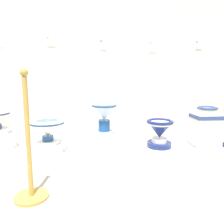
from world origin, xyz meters
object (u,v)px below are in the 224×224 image
object	(u,v)px
plinth_block_broad_patterned	(104,143)
antique_toilet_broad_patterned	(104,113)
antique_toilet_tall_cobalt	(160,131)
plinth_block_tall_cobalt	(159,148)
plinth_block_rightmost	(48,149)
plinth_block_central_ornate	(205,143)
stanchion_post_near_left	(30,164)
info_placard_fifth	(199,45)
antique_toilet_central_ornate	(206,123)
info_placard_second	(51,41)
info_placard_third	(103,44)
info_placard_fourth	(153,46)
antique_toilet_rightmost	(47,127)

from	to	relation	value
plinth_block_broad_patterned	antique_toilet_broad_patterned	xyz separation A→B (m)	(-0.00, 0.00, 0.38)
antique_toilet_tall_cobalt	plinth_block_tall_cobalt	bearing A→B (deg)	45.00
plinth_block_rightmost	plinth_block_central_ornate	size ratio (longest dim) A/B	1.14
plinth_block_tall_cobalt	plinth_block_central_ornate	world-z (taller)	plinth_block_central_ornate
plinth_block_central_ornate	stanchion_post_near_left	distance (m)	2.22
antique_toilet_tall_cobalt	plinth_block_broad_patterned	bearing A→B (deg)	176.44
plinth_block_rightmost	info_placard_fifth	world-z (taller)	info_placard_fifth
antique_toilet_central_ornate	info_placard_second	distance (m)	2.35
plinth_block_broad_patterned	info_placard_second	bearing A→B (deg)	147.85
antique_toilet_broad_patterned	stanchion_post_near_left	bearing A→B (deg)	-126.19
antique_toilet_central_ornate	plinth_block_tall_cobalt	bearing A→B (deg)	-172.17
info_placard_third	info_placard_fourth	distance (m)	0.70
antique_toilet_central_ornate	info_placard_fourth	size ratio (longest dim) A/B	2.78
antique_toilet_rightmost	stanchion_post_near_left	size ratio (longest dim) A/B	0.39
antique_toilet_tall_cobalt	info_placard_fourth	bearing A→B (deg)	87.63
info_placard_fifth	stanchion_post_near_left	world-z (taller)	info_placard_fifth
plinth_block_central_ornate	info_placard_second	distance (m)	2.48
plinth_block_tall_cobalt	plinth_block_broad_patterned	bearing A→B (deg)	176.44
antique_toilet_central_ornate	info_placard_third	size ratio (longest dim) A/B	3.10
plinth_block_broad_patterned	plinth_block_rightmost	bearing A→B (deg)	-175.20
plinth_block_broad_patterned	info_placard_fifth	xyz separation A→B (m)	(1.38, 0.43, 1.28)
info_placard_second	stanchion_post_near_left	distance (m)	1.78
plinth_block_central_ornate	antique_toilet_central_ornate	size ratio (longest dim) A/B	0.71
antique_toilet_broad_patterned	plinth_block_central_ornate	world-z (taller)	antique_toilet_broad_patterned
info_placard_second	info_placard_third	bearing A→B (deg)	-0.00
plinth_block_central_ornate	antique_toilet_broad_patterned	bearing A→B (deg)	-178.00
plinth_block_central_ornate	info_placard_fifth	bearing A→B (deg)	86.51
antique_toilet_rightmost	info_placard_second	xyz separation A→B (m)	(-0.01, 0.49, 1.08)
plinth_block_tall_cobalt	antique_toilet_tall_cobalt	bearing A→B (deg)	-135.00
plinth_block_rightmost	antique_toilet_broad_patterned	world-z (taller)	antique_toilet_broad_patterned
antique_toilet_broad_patterned	antique_toilet_tall_cobalt	bearing A→B (deg)	-3.56
plinth_block_tall_cobalt	stanchion_post_near_left	distance (m)	1.60
plinth_block_central_ornate	antique_toilet_tall_cobalt	bearing A→B (deg)	-172.17
plinth_block_tall_cobalt	info_placard_fifth	bearing A→B (deg)	34.90
antique_toilet_tall_cobalt	info_placard_second	bearing A→B (deg)	161.01
plinth_block_broad_patterned	antique_toilet_broad_patterned	world-z (taller)	antique_toilet_broad_patterned
info_placard_fifth	antique_toilet_broad_patterned	bearing A→B (deg)	-162.55
plinth_block_tall_cobalt	plinth_block_central_ornate	distance (m)	0.67
info_placard_fourth	stanchion_post_near_left	distance (m)	2.22
antique_toilet_rightmost	info_placard_third	bearing A→B (deg)	35.17
stanchion_post_near_left	info_placard_second	bearing A→B (deg)	91.64
plinth_block_rightmost	plinth_block_tall_cobalt	world-z (taller)	plinth_block_rightmost
antique_toilet_central_ornate	plinth_block_broad_patterned	bearing A→B (deg)	-178.00
antique_toilet_tall_cobalt	info_placard_second	xyz separation A→B (m)	(-1.38, 0.48, 1.15)
plinth_block_central_ornate	info_placard_third	world-z (taller)	info_placard_third
plinth_block_broad_patterned	info_placard_second	distance (m)	1.54
antique_toilet_tall_cobalt	info_placard_third	world-z (taller)	info_placard_third
info_placard_second	info_placard_fifth	xyz separation A→B (m)	(2.07, -0.00, -0.02)
antique_toilet_tall_cobalt	info_placard_fifth	xyz separation A→B (m)	(0.68, 0.48, 1.13)
plinth_block_broad_patterned	info_placard_fifth	world-z (taller)	info_placard_fifth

